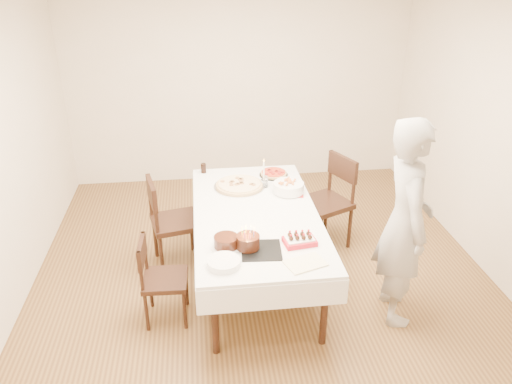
{
  "coord_description": "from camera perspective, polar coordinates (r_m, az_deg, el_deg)",
  "views": [
    {
      "loc": [
        -0.56,
        -4.0,
        2.97
      ],
      "look_at": [
        -0.07,
        0.02,
        0.97
      ],
      "focal_mm": 35.0,
      "sensor_mm": 36.0,
      "label": 1
    }
  ],
  "objects": [
    {
      "name": "dining_table",
      "position": [
        4.81,
        -0.0,
        -6.32
      ],
      "size": [
        1.51,
        2.31,
        0.75
      ],
      "primitive_type": "cube",
      "rotation": [
        0.0,
        0.0,
        -0.18
      ],
      "color": "silver",
      "rests_on": "floor"
    },
    {
      "name": "taper_candle",
      "position": [
        5.11,
        0.89,
        2.33
      ],
      "size": [
        0.07,
        0.07,
        0.29
      ],
      "primitive_type": "cylinder",
      "rotation": [
        0.0,
        0.0,
        0.12
      ],
      "color": "white",
      "rests_on": "dining_table"
    },
    {
      "name": "chair_left_savory",
      "position": [
        5.07,
        -9.18,
        -3.4
      ],
      "size": [
        0.59,
        0.59,
        0.97
      ],
      "primitive_type": null,
      "rotation": [
        0.0,
        0.0,
        3.36
      ],
      "color": "black",
      "rests_on": "floor"
    },
    {
      "name": "pasta_bowl",
      "position": [
        4.98,
        3.74,
        0.53
      ],
      "size": [
        0.38,
        0.38,
        0.1
      ],
      "primitive_type": "cylinder",
      "rotation": [
        0.0,
        0.0,
        -0.29
      ],
      "color": "white",
      "rests_on": "dining_table"
    },
    {
      "name": "person",
      "position": [
        4.31,
        16.62,
        -3.42
      ],
      "size": [
        0.51,
        0.71,
        1.82
      ],
      "primitive_type": "imported",
      "rotation": [
        0.0,
        0.0,
        1.46
      ],
      "color": "#A39F9A",
      "rests_on": "floor"
    },
    {
      "name": "pizza_pepperoni",
      "position": [
        5.37,
        2.03,
        2.14
      ],
      "size": [
        0.39,
        0.39,
        0.04
      ],
      "primitive_type": "cylinder",
      "rotation": [
        0.0,
        0.0,
        -0.36
      ],
      "color": "red",
      "rests_on": "dining_table"
    },
    {
      "name": "wall_right",
      "position": [
        5.15,
        26.71,
        5.13
      ],
      "size": [
        0.04,
        5.0,
        2.7
      ],
      "primitive_type": "cube",
      "color": "beige",
      "rests_on": "floor"
    },
    {
      "name": "strawberry_box",
      "position": [
        4.16,
        5.01,
        -5.51
      ],
      "size": [
        0.28,
        0.21,
        0.07
      ],
      "primitive_type": null,
      "rotation": [
        0.0,
        0.0,
        0.14
      ],
      "color": "#B11421",
      "rests_on": "dining_table"
    },
    {
      "name": "cake_board",
      "position": [
        4.07,
        0.62,
        -6.7
      ],
      "size": [
        0.35,
        0.35,
        0.01
      ],
      "primitive_type": "cube",
      "rotation": [
        0.0,
        0.0,
        -0.07
      ],
      "color": "black",
      "rests_on": "dining_table"
    },
    {
      "name": "red_placemat",
      "position": [
        5.0,
        4.24,
        -0.13
      ],
      "size": [
        0.24,
        0.24,
        0.01
      ],
      "primitive_type": "cube",
      "rotation": [
        0.0,
        0.0,
        -0.17
      ],
      "color": "#B21E1E",
      "rests_on": "dining_table"
    },
    {
      "name": "china_plate",
      "position": [
        3.93,
        -3.17,
        -8.06
      ],
      "size": [
        0.24,
        0.24,
        0.01
      ],
      "primitive_type": "cylinder",
      "rotation": [
        0.0,
        0.0,
        0.27
      ],
      "color": "white",
      "rests_on": "dining_table"
    },
    {
      "name": "chair_right_savory",
      "position": [
        5.37,
        7.85,
        -1.29
      ],
      "size": [
        0.68,
        0.68,
        1.01
      ],
      "primitive_type": null,
      "rotation": [
        0.0,
        0.0,
        0.43
      ],
      "color": "black",
      "rests_on": "floor"
    },
    {
      "name": "chair_left_dessert",
      "position": [
        4.41,
        -10.33,
        -9.84
      ],
      "size": [
        0.42,
        0.42,
        0.8
      ],
      "primitive_type": null,
      "rotation": [
        0.0,
        0.0,
        3.1
      ],
      "color": "black",
      "rests_on": "floor"
    },
    {
      "name": "shaker_pair",
      "position": [
        5.08,
        1.17,
        1.09
      ],
      "size": [
        0.12,
        0.12,
        0.11
      ],
      "primitive_type": null,
      "rotation": [
        0.0,
        0.0,
        -0.42
      ],
      "color": "white",
      "rests_on": "dining_table"
    },
    {
      "name": "wall_front",
      "position": [
        2.28,
        10.05,
        -19.44
      ],
      "size": [
        4.5,
        0.04,
        2.7
      ],
      "primitive_type": "cube",
      "color": "beige",
      "rests_on": "floor"
    },
    {
      "name": "pizza_white",
      "position": [
        5.1,
        -1.92,
        0.79
      ],
      "size": [
        0.67,
        0.67,
        0.04
      ],
      "primitive_type": "cylinder",
      "rotation": [
        0.0,
        0.0,
        -0.35
      ],
      "color": "beige",
      "rests_on": "dining_table"
    },
    {
      "name": "birthday_cake",
      "position": [
        4.04,
        -0.93,
        -5.29
      ],
      "size": [
        0.2,
        0.2,
        0.17
      ],
      "primitive_type": "cylinder",
      "rotation": [
        0.0,
        0.0,
        -0.02
      ],
      "color": "#33180E",
      "rests_on": "dining_table"
    },
    {
      "name": "layer_cake",
      "position": [
        4.09,
        -3.43,
        -5.73
      ],
      "size": [
        0.26,
        0.26,
        0.1
      ],
      "primitive_type": "cylinder",
      "rotation": [
        0.0,
        0.0,
        -0.03
      ],
      "color": "#33160C",
      "rests_on": "dining_table"
    },
    {
      "name": "box_lid",
      "position": [
        3.93,
        5.67,
        -8.18
      ],
      "size": [
        0.35,
        0.29,
        0.03
      ],
      "primitive_type": "cube",
      "rotation": [
        0.0,
        0.0,
        0.33
      ],
      "color": "beige",
      "rests_on": "dining_table"
    },
    {
      "name": "wall_back",
      "position": [
        6.73,
        -2.0,
        12.35
      ],
      "size": [
        4.5,
        0.04,
        2.7
      ],
      "primitive_type": "cube",
      "color": "beige",
      "rests_on": "floor"
    },
    {
      "name": "cola_glass",
      "position": [
        5.45,
        -6.02,
        2.73
      ],
      "size": [
        0.07,
        0.07,
        0.11
      ],
      "primitive_type": "cylinder",
      "rotation": [
        0.0,
        0.0,
        0.31
      ],
      "color": "black",
      "rests_on": "dining_table"
    },
    {
      "name": "floor",
      "position": [
        5.01,
        0.84,
        -10.0
      ],
      "size": [
        5.0,
        5.0,
        0.0
      ],
      "primitive_type": "plane",
      "color": "#51341B",
      "rests_on": "ground"
    },
    {
      "name": "plate_stack",
      "position": [
        3.89,
        -3.7,
        -8.06
      ],
      "size": [
        0.34,
        0.34,
        0.05
      ],
      "primitive_type": "cylinder",
      "rotation": [
        0.0,
        0.0,
        -0.43
      ],
      "color": "white",
      "rests_on": "dining_table"
    }
  ]
}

